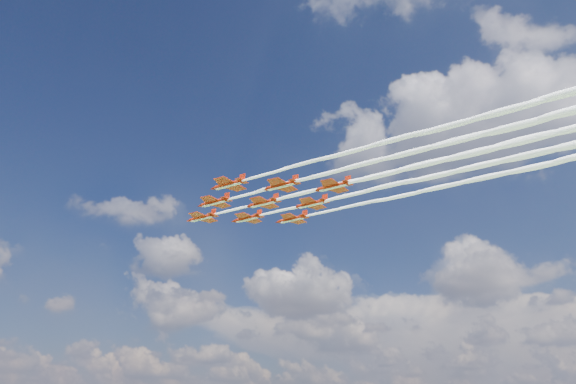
# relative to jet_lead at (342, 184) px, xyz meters

# --- Properties ---
(jet_lead) EXTENTS (99.93, 9.50, 2.77)m
(jet_lead) POSITION_rel_jet_lead_xyz_m (0.00, 0.00, 0.00)
(jet_lead) COLOR #A31D09
(jet_row2_port) EXTENTS (99.93, 9.50, 2.77)m
(jet_row2_port) POSITION_rel_jet_lead_xyz_m (10.79, -7.76, 0.00)
(jet_row2_port) COLOR #A31D09
(jet_row2_starb) EXTENTS (99.93, 9.50, 2.77)m
(jet_row2_starb) POSITION_rel_jet_lead_xyz_m (11.00, 7.47, 0.00)
(jet_row2_starb) COLOR #A31D09
(jet_row3_port) EXTENTS (99.93, 9.50, 2.77)m
(jet_row3_port) POSITION_rel_jet_lead_xyz_m (21.57, -15.53, 0.00)
(jet_row3_port) COLOR #A31D09
(jet_row3_centre) EXTENTS (99.93, 9.50, 2.77)m
(jet_row3_centre) POSITION_rel_jet_lead_xyz_m (21.78, -0.30, 0.00)
(jet_row3_centre) COLOR #A31D09
(jet_row3_starb) EXTENTS (99.93, 9.50, 2.77)m
(jet_row3_starb) POSITION_rel_jet_lead_xyz_m (21.99, 14.93, 0.00)
(jet_row3_starb) COLOR #A31D09
(jet_row4_port) EXTENTS (99.93, 9.50, 2.77)m
(jet_row4_port) POSITION_rel_jet_lead_xyz_m (32.57, -8.06, 0.00)
(jet_row4_port) COLOR #A31D09
(jet_row4_starb) EXTENTS (99.93, 9.50, 2.77)m
(jet_row4_starb) POSITION_rel_jet_lead_xyz_m (32.78, 7.17, 0.00)
(jet_row4_starb) COLOR #A31D09
(jet_tail) EXTENTS (99.93, 9.50, 2.77)m
(jet_tail) POSITION_rel_jet_lead_xyz_m (43.56, -0.59, 0.00)
(jet_tail) COLOR #A31D09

